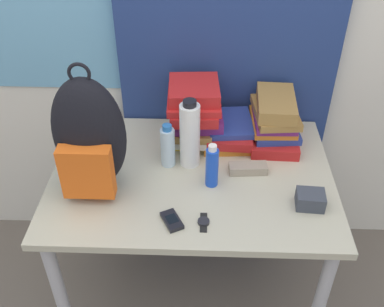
{
  "coord_description": "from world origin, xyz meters",
  "views": [
    {
      "loc": [
        0.05,
        -0.97,
        1.92
      ],
      "look_at": [
        0.0,
        0.39,
        0.87
      ],
      "focal_mm": 42.0,
      "sensor_mm": 36.0,
      "label": 1
    }
  ],
  "objects_px": {
    "sunglasses_case": "(248,168)",
    "book_stack_right": "(274,121)",
    "camera_pouch": "(310,200)",
    "book_stack_left": "(195,111)",
    "wristwatch": "(204,222)",
    "sunscreen_bottle": "(212,167)",
    "book_stack_center": "(229,130)",
    "water_bottle": "(168,146)",
    "cell_phone": "(172,220)",
    "sports_bottle": "(190,135)",
    "backpack": "(89,138)"
  },
  "relations": [
    {
      "from": "sunglasses_case",
      "to": "book_stack_right",
      "type": "bearing_deg",
      "value": 61.58
    },
    {
      "from": "camera_pouch",
      "to": "book_stack_left",
      "type": "bearing_deg",
      "value": 136.73
    },
    {
      "from": "sunglasses_case",
      "to": "wristwatch",
      "type": "distance_m",
      "value": 0.33
    },
    {
      "from": "book_stack_left",
      "to": "wristwatch",
      "type": "relative_size",
      "value": 3.11
    },
    {
      "from": "sunscreen_bottle",
      "to": "wristwatch",
      "type": "bearing_deg",
      "value": -97.48
    },
    {
      "from": "book_stack_left",
      "to": "book_stack_center",
      "type": "xyz_separation_m",
      "value": [
        0.15,
        0.01,
        -0.1
      ]
    },
    {
      "from": "book_stack_right",
      "to": "water_bottle",
      "type": "bearing_deg",
      "value": -157.68
    },
    {
      "from": "book_stack_left",
      "to": "cell_phone",
      "type": "bearing_deg",
      "value": -97.42
    },
    {
      "from": "book_stack_right",
      "to": "sports_bottle",
      "type": "relative_size",
      "value": 0.98
    },
    {
      "from": "camera_pouch",
      "to": "wristwatch",
      "type": "xyz_separation_m",
      "value": [
        -0.38,
        -0.1,
        -0.03
      ]
    },
    {
      "from": "water_bottle",
      "to": "sports_bottle",
      "type": "height_order",
      "value": "sports_bottle"
    },
    {
      "from": "sports_bottle",
      "to": "wristwatch",
      "type": "bearing_deg",
      "value": -79.64
    },
    {
      "from": "camera_pouch",
      "to": "sunglasses_case",
      "type": "bearing_deg",
      "value": 138.97
    },
    {
      "from": "book_stack_right",
      "to": "book_stack_center",
      "type": "bearing_deg",
      "value": 178.08
    },
    {
      "from": "book_stack_left",
      "to": "sports_bottle",
      "type": "height_order",
      "value": "sports_bottle"
    },
    {
      "from": "water_bottle",
      "to": "sunscreen_bottle",
      "type": "distance_m",
      "value": 0.21
    },
    {
      "from": "book_stack_left",
      "to": "water_bottle",
      "type": "bearing_deg",
      "value": -119.69
    },
    {
      "from": "backpack",
      "to": "sunscreen_bottle",
      "type": "bearing_deg",
      "value": 2.33
    },
    {
      "from": "camera_pouch",
      "to": "sports_bottle",
      "type": "bearing_deg",
      "value": 152.25
    },
    {
      "from": "sunscreen_bottle",
      "to": "camera_pouch",
      "type": "distance_m",
      "value": 0.38
    },
    {
      "from": "sunglasses_case",
      "to": "wristwatch",
      "type": "relative_size",
      "value": 1.69
    },
    {
      "from": "book_stack_center",
      "to": "book_stack_left",
      "type": "bearing_deg",
      "value": -177.35
    },
    {
      "from": "cell_phone",
      "to": "book_stack_left",
      "type": "bearing_deg",
      "value": 82.58
    },
    {
      "from": "sports_bottle",
      "to": "cell_phone",
      "type": "bearing_deg",
      "value": -98.56
    },
    {
      "from": "sunscreen_bottle",
      "to": "cell_phone",
      "type": "bearing_deg",
      "value": -123.74
    },
    {
      "from": "sports_bottle",
      "to": "book_stack_right",
      "type": "bearing_deg",
      "value": 25.88
    },
    {
      "from": "wristwatch",
      "to": "book_stack_center",
      "type": "bearing_deg",
      "value": 78.72
    },
    {
      "from": "wristwatch",
      "to": "cell_phone",
      "type": "bearing_deg",
      "value": -179.97
    },
    {
      "from": "water_bottle",
      "to": "cell_phone",
      "type": "height_order",
      "value": "water_bottle"
    },
    {
      "from": "cell_phone",
      "to": "book_stack_center",
      "type": "bearing_deg",
      "value": 67.35
    },
    {
      "from": "backpack",
      "to": "water_bottle",
      "type": "height_order",
      "value": "backpack"
    },
    {
      "from": "book_stack_left",
      "to": "sports_bottle",
      "type": "bearing_deg",
      "value": -95.18
    },
    {
      "from": "book_stack_center",
      "to": "camera_pouch",
      "type": "height_order",
      "value": "book_stack_center"
    },
    {
      "from": "sports_bottle",
      "to": "camera_pouch",
      "type": "bearing_deg",
      "value": -27.75
    },
    {
      "from": "book_stack_right",
      "to": "water_bottle",
      "type": "relative_size",
      "value": 1.53
    },
    {
      "from": "sunscreen_bottle",
      "to": "sunglasses_case",
      "type": "height_order",
      "value": "sunscreen_bottle"
    },
    {
      "from": "book_stack_center",
      "to": "sports_bottle",
      "type": "xyz_separation_m",
      "value": [
        -0.16,
        -0.18,
        0.1
      ]
    },
    {
      "from": "backpack",
      "to": "sunscreen_bottle",
      "type": "distance_m",
      "value": 0.46
    },
    {
      "from": "water_bottle",
      "to": "camera_pouch",
      "type": "height_order",
      "value": "water_bottle"
    },
    {
      "from": "camera_pouch",
      "to": "book_stack_center",
      "type": "bearing_deg",
      "value": 124.44
    },
    {
      "from": "camera_pouch",
      "to": "water_bottle",
      "type": "bearing_deg",
      "value": 157.11
    },
    {
      "from": "sunglasses_case",
      "to": "camera_pouch",
      "type": "relative_size",
      "value": 1.45
    },
    {
      "from": "sunscreen_bottle",
      "to": "book_stack_center",
      "type": "bearing_deg",
      "value": 76.17
    },
    {
      "from": "sunscreen_bottle",
      "to": "sunglasses_case",
      "type": "xyz_separation_m",
      "value": [
        0.14,
        0.08,
        -0.07
      ]
    },
    {
      "from": "backpack",
      "to": "sports_bottle",
      "type": "bearing_deg",
      "value": 22.25
    },
    {
      "from": "sunglasses_case",
      "to": "camera_pouch",
      "type": "xyz_separation_m",
      "value": [
        0.21,
        -0.18,
        0.01
      ]
    },
    {
      "from": "book_stack_center",
      "to": "book_stack_right",
      "type": "xyz_separation_m",
      "value": [
        0.19,
        -0.01,
        0.06
      ]
    },
    {
      "from": "book_stack_left",
      "to": "cell_phone",
      "type": "xyz_separation_m",
      "value": [
        -0.07,
        -0.5,
        -0.13
      ]
    },
    {
      "from": "book_stack_right",
      "to": "sports_bottle",
      "type": "xyz_separation_m",
      "value": [
        -0.35,
        -0.17,
        0.04
      ]
    },
    {
      "from": "sunglasses_case",
      "to": "camera_pouch",
      "type": "distance_m",
      "value": 0.28
    }
  ]
}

